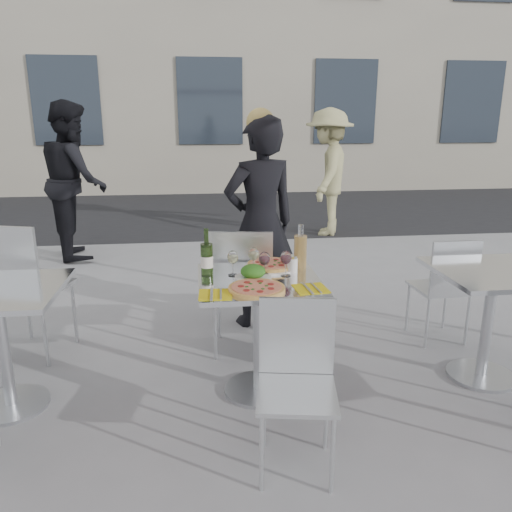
{
  "coord_description": "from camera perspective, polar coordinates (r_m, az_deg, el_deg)",
  "views": [
    {
      "loc": [
        -0.35,
        -2.8,
        1.68
      ],
      "look_at": [
        0.0,
        0.15,
        0.85
      ],
      "focal_mm": 35.0,
      "sensor_mm": 36.0,
      "label": 1
    }
  ],
  "objects": [
    {
      "name": "wineglass_white_b",
      "position": [
        3.08,
        -0.29,
        0.14
      ],
      "size": [
        0.07,
        0.07,
        0.16
      ],
      "color": "white",
      "rests_on": "main_table"
    },
    {
      "name": "side_chair_lfar",
      "position": [
        3.82,
        -25.29,
        -2.52
      ],
      "size": [
        0.57,
        0.58,
        1.0
      ],
      "rotation": [
        0.0,
        0.0,
        2.85
      ],
      "color": "silver",
      "rests_on": "ground"
    },
    {
      "name": "pedestrian_b",
      "position": [
        7.37,
        8.22,
        9.41
      ],
      "size": [
        1.05,
        1.33,
        1.81
      ],
      "primitive_type": "imported",
      "rotation": [
        0.0,
        0.0,
        4.34
      ],
      "color": "tan",
      "rests_on": "ground"
    },
    {
      "name": "chair_near",
      "position": [
        2.5,
        4.68,
        -12.89
      ],
      "size": [
        0.44,
        0.45,
        0.83
      ],
      "rotation": [
        0.0,
        0.0,
        -0.17
      ],
      "color": "silver",
      "rests_on": "ground"
    },
    {
      "name": "pedestrian_a",
      "position": [
        6.48,
        -20.04,
        8.1
      ],
      "size": [
        0.95,
        1.08,
        1.88
      ],
      "primitive_type": "imported",
      "rotation": [
        0.0,
        0.0,
        1.87
      ],
      "color": "black",
      "rests_on": "ground"
    },
    {
      "name": "side_table_left",
      "position": [
        3.24,
        -27.24,
        -6.87
      ],
      "size": [
        0.72,
        0.72,
        0.75
      ],
      "color": "#B7BABF",
      "rests_on": "ground"
    },
    {
      "name": "sugar_shaker",
      "position": [
        3.1,
        4.18,
        -0.91
      ],
      "size": [
        0.06,
        0.06,
        0.11
      ],
      "color": "white",
      "rests_on": "main_table"
    },
    {
      "name": "main_table",
      "position": [
        3.05,
        0.34,
        -6.39
      ],
      "size": [
        0.72,
        0.72,
        0.75
      ],
      "color": "#B7BABF",
      "rests_on": "ground"
    },
    {
      "name": "wine_bottle",
      "position": [
        3.02,
        -5.64,
        -0.2
      ],
      "size": [
        0.07,
        0.07,
        0.29
      ],
      "color": "#375720",
      "rests_on": "main_table"
    },
    {
      "name": "napkin_right",
      "position": [
        2.82,
        6.27,
        -3.7
      ],
      "size": [
        0.2,
        0.2,
        0.01
      ],
      "rotation": [
        0.0,
        0.0,
        0.1
      ],
      "color": "gold",
      "rests_on": "main_table"
    },
    {
      "name": "carafe",
      "position": [
        3.13,
        5.08,
        0.5
      ],
      "size": [
        0.08,
        0.08,
        0.29
      ],
      "color": "tan",
      "rests_on": "main_table"
    },
    {
      "name": "wineglass_red_a",
      "position": [
        2.98,
        0.97,
        -0.4
      ],
      "size": [
        0.07,
        0.07,
        0.16
      ],
      "color": "white",
      "rests_on": "main_table"
    },
    {
      "name": "salad_plate",
      "position": [
        2.97,
        -0.34,
        -1.92
      ],
      "size": [
        0.22,
        0.22,
        0.09
      ],
      "color": "white",
      "rests_on": "main_table"
    },
    {
      "name": "side_chair_rfar",
      "position": [
        3.99,
        20.9,
        -2.78
      ],
      "size": [
        0.39,
        0.4,
        0.83
      ],
      "rotation": [
        0.0,
        0.0,
        3.18
      ],
      "color": "silver",
      "rests_on": "ground"
    },
    {
      "name": "pizza_far",
      "position": [
        3.19,
        1.7,
        -1.09
      ],
      "size": [
        0.34,
        0.34,
        0.03
      ],
      "color": "white",
      "rests_on": "main_table"
    },
    {
      "name": "wineglass_white_a",
      "position": [
        3.01,
        -2.67,
        -0.25
      ],
      "size": [
        0.07,
        0.07,
        0.16
      ],
      "color": "white",
      "rests_on": "main_table"
    },
    {
      "name": "chair_far",
      "position": [
        3.52,
        -1.69,
        -2.95
      ],
      "size": [
        0.48,
        0.49,
        0.95
      ],
      "rotation": [
        0.0,
        0.0,
        3.03
      ],
      "color": "silver",
      "rests_on": "ground"
    },
    {
      "name": "pizza_near",
      "position": [
        2.79,
        0.07,
        -3.7
      ],
      "size": [
        0.32,
        0.32,
        0.02
      ],
      "color": "#E3B858",
      "rests_on": "main_table"
    },
    {
      "name": "street_asphalt",
      "position": [
        9.46,
        -4.59,
        5.35
      ],
      "size": [
        24.0,
        5.0,
        0.0
      ],
      "primitive_type": "cube",
      "color": "black",
      "rests_on": "ground"
    },
    {
      "name": "napkin_left",
      "position": [
        2.72,
        -4.68,
        -4.37
      ],
      "size": [
        0.19,
        0.2,
        0.01
      ],
      "rotation": [
        0.0,
        0.0,
        -0.05
      ],
      "color": "gold",
      "rests_on": "main_table"
    },
    {
      "name": "woman_diner",
      "position": [
        4.03,
        0.48,
        3.71
      ],
      "size": [
        0.72,
        0.58,
        1.7
      ],
      "primitive_type": "imported",
      "rotation": [
        0.0,
        0.0,
        3.46
      ],
      "color": "black",
      "rests_on": "ground"
    },
    {
      "name": "side_table_right",
      "position": [
        3.55,
        25.21,
        -4.71
      ],
      "size": [
        0.72,
        0.72,
        0.75
      ],
      "color": "#B7BABF",
      "rests_on": "ground"
    },
    {
      "name": "ground",
      "position": [
        3.29,
        0.32,
        -15.13
      ],
      "size": [
        80.0,
        80.0,
        0.0
      ],
      "primitive_type": "plane",
      "color": "slate"
    },
    {
      "name": "wineglass_red_b",
      "position": [
        3.01,
        3.43,
        -0.29
      ],
      "size": [
        0.07,
        0.07,
        0.16
      ],
      "color": "white",
      "rests_on": "main_table"
    }
  ]
}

